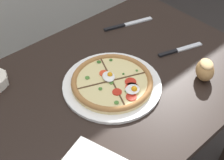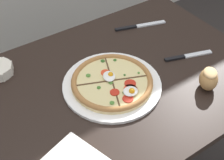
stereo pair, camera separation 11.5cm
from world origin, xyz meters
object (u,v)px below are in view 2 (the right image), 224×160
object	(u,v)px
pizza	(112,82)
knife_spare	(140,26)
dining_table	(119,98)
knife_main	(188,56)
bread_piece_near	(209,78)

from	to	relation	value
pizza	knife_spare	distance (m)	0.42
dining_table	pizza	xyz separation A→B (m)	(-0.05, -0.02, 0.13)
pizza	knife_main	bearing A→B (deg)	-5.02
dining_table	bread_piece_near	xyz separation A→B (m)	(0.25, -0.22, 0.15)
pizza	knife_main	world-z (taller)	pizza
knife_spare	pizza	bearing A→B (deg)	-124.72
dining_table	knife_main	world-z (taller)	knife_main
dining_table	bread_piece_near	bearing A→B (deg)	-41.95
dining_table	bread_piece_near	distance (m)	0.36
pizza	knife_spare	bearing A→B (deg)	38.04
bread_piece_near	dining_table	bearing A→B (deg)	138.05
pizza	bread_piece_near	xyz separation A→B (m)	(0.29, -0.20, 0.02)
dining_table	knife_main	distance (m)	0.34
dining_table	knife_main	bearing A→B (deg)	-9.39
knife_main	knife_spare	distance (m)	0.29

